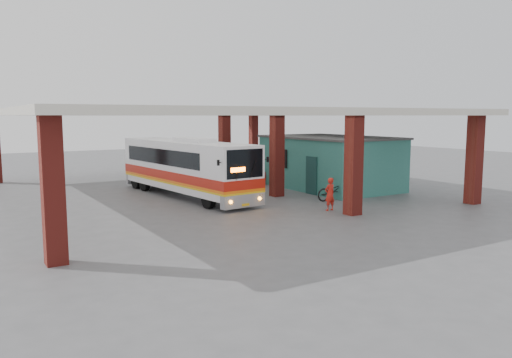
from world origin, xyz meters
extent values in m
plane|color=#515154|center=(0.00, 0.00, 0.00)|extent=(90.00, 90.00, 0.00)
cube|color=maroon|center=(3.00, -3.00, 2.17)|extent=(0.60, 0.60, 4.35)
cube|color=maroon|center=(3.00, 3.00, 2.17)|extent=(0.60, 0.60, 4.35)
cube|color=maroon|center=(3.00, 9.00, 2.17)|extent=(0.60, 0.60, 4.35)
cube|color=maroon|center=(-9.50, -4.00, 2.17)|extent=(0.60, 0.60, 4.35)
cube|color=maroon|center=(10.00, -4.00, 2.17)|extent=(0.60, 0.60, 4.35)
cube|color=maroon|center=(10.00, 17.00, 2.17)|extent=(0.60, 0.60, 4.35)
cube|color=beige|center=(0.50, 6.50, 4.50)|extent=(21.00, 23.00, 0.30)
cube|color=#2D726A|center=(7.50, 4.00, 1.50)|extent=(5.00, 8.00, 3.00)
cube|color=#444444|center=(7.50, 4.00, 3.05)|extent=(5.20, 8.20, 0.12)
cube|color=#143936|center=(4.98, 2.50, 1.05)|extent=(0.08, 0.95, 2.10)
cube|color=black|center=(4.98, 5.50, 1.80)|extent=(0.08, 1.20, 1.00)
cube|color=black|center=(4.95, 5.50, 1.80)|extent=(0.04, 1.30, 1.10)
cube|color=white|center=(-1.22, 5.50, 1.72)|extent=(3.35, 11.01, 2.53)
cube|color=white|center=(-1.13, 4.60, 3.07)|extent=(1.35, 2.81, 0.23)
cube|color=#929297|center=(-0.69, 0.27, 0.50)|extent=(2.30, 0.59, 0.63)
cube|color=#B5190C|center=(-1.22, 5.50, 1.22)|extent=(3.39, 11.02, 0.45)
cube|color=orange|center=(-1.22, 5.50, 0.94)|extent=(3.39, 11.02, 0.12)
cube|color=yellow|center=(-1.22, 5.50, 0.83)|extent=(3.39, 11.02, 0.09)
cube|color=black|center=(-0.67, 0.15, 2.19)|extent=(2.01, 0.30, 1.31)
cube|color=black|center=(-2.43, 6.10, 2.17)|extent=(0.88, 8.09, 0.81)
cube|color=black|center=(-0.16, 6.33, 2.17)|extent=(0.88, 8.09, 0.81)
cube|color=#FF5905|center=(-1.07, 0.04, 1.94)|extent=(0.77, 0.13, 0.20)
sphere|color=orange|center=(-1.48, -0.01, 0.52)|extent=(0.16, 0.16, 0.16)
sphere|color=orange|center=(0.14, 0.16, 0.52)|extent=(0.16, 0.16, 0.16)
cube|color=yellow|center=(-0.67, 0.07, 0.32)|extent=(0.41, 0.07, 0.11)
cylinder|color=black|center=(-1.78, 1.63, 0.45)|extent=(0.38, 0.93, 0.90)
cylinder|color=black|center=(0.11, 1.82, 0.45)|extent=(0.38, 0.93, 0.90)
cylinder|color=black|center=(-2.49, 8.55, 0.45)|extent=(0.38, 0.93, 0.90)
cylinder|color=black|center=(-0.60, 8.74, 0.45)|extent=(0.38, 0.93, 0.90)
cylinder|color=black|center=(-2.61, 9.72, 0.45)|extent=(0.38, 0.93, 0.90)
cylinder|color=black|center=(-0.72, 9.91, 0.45)|extent=(0.38, 0.93, 0.90)
imported|color=black|center=(4.70, 0.28, 0.53)|extent=(2.04, 0.75, 1.07)
imported|color=red|center=(2.76, -1.72, 0.76)|extent=(0.58, 0.40, 1.52)
cube|color=#B51613|center=(4.70, 7.34, 0.23)|extent=(0.49, 0.49, 0.06)
cube|color=#B51613|center=(4.88, 7.37, 0.50)|extent=(0.12, 0.42, 0.60)
cylinder|color=black|center=(4.56, 7.14, 0.10)|extent=(0.03, 0.03, 0.20)
cylinder|color=black|center=(4.90, 7.20, 0.10)|extent=(0.03, 0.03, 0.20)
cylinder|color=black|center=(4.51, 7.47, 0.10)|extent=(0.03, 0.03, 0.20)
cylinder|color=black|center=(4.84, 7.53, 0.10)|extent=(0.03, 0.03, 0.20)
camera|label=1|loc=(-11.93, -19.21, 4.34)|focal=35.00mm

